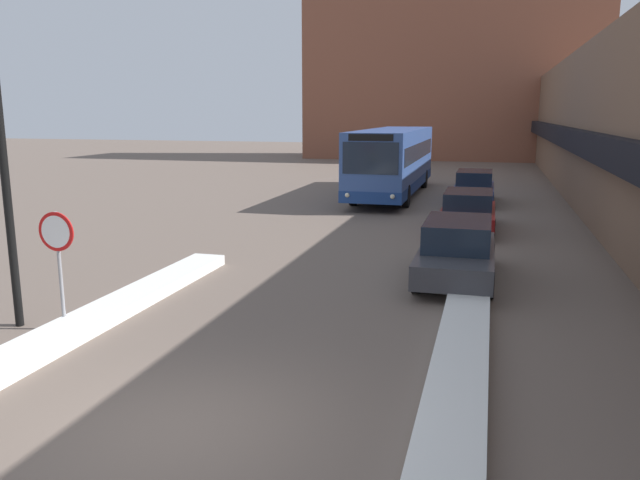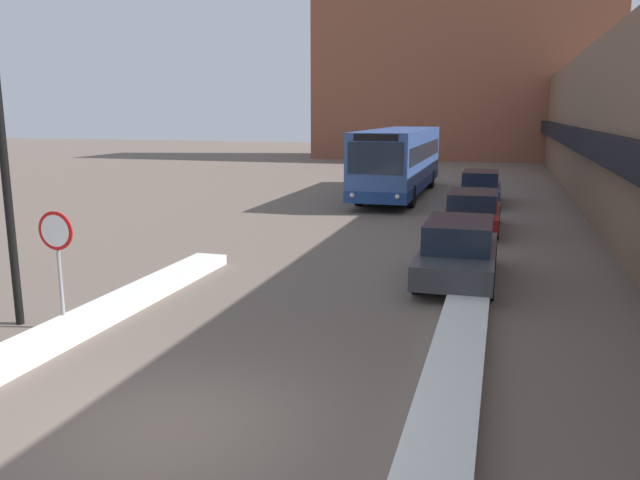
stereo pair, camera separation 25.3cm
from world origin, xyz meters
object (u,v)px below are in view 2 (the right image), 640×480
Objects in this scene: parked_car_back at (480,187)px; street_lamp at (8,95)px; stop_sign at (57,244)px; city_bus at (399,160)px; parked_car_middle at (473,210)px; parked_car_front at (458,250)px.

street_lamp is at bearing -111.49° from parked_car_back.
street_lamp is (-0.76, -0.04, 2.80)m from stop_sign.
street_lamp reaches higher than parked_car_back.
parked_car_back is at bearing 70.36° from stop_sign.
parked_car_middle is at bearing -64.71° from city_bus.
parked_car_back is at bearing 68.51° from street_lamp.
street_lamp is (-7.96, -5.92, 3.73)m from parked_car_front.
parked_car_front is at bearing -90.00° from parked_car_back.
street_lamp is (-3.87, -21.72, 2.68)m from city_bus.
parked_car_back is (-0.00, 14.29, -0.02)m from parked_car_front.
parked_car_back is (4.09, -1.51, -1.06)m from city_bus.
parked_car_front is at bearing 36.65° from street_lamp.
street_lamp is (-7.96, -13.07, 3.78)m from parked_car_middle.
stop_sign is at bearing -140.74° from parked_car_front.
parked_car_front is at bearing -75.50° from city_bus.
parked_car_back is 22.04m from street_lamp.
parked_car_back is at bearing 90.00° from parked_car_front.
city_bus is at bearing 115.29° from parked_car_middle.
city_bus is at bearing 104.50° from parked_car_front.
parked_car_back is (-0.00, 7.13, 0.03)m from parked_car_middle.
parked_car_front reaches higher than parked_car_middle.
parked_car_middle is 15.76m from street_lamp.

